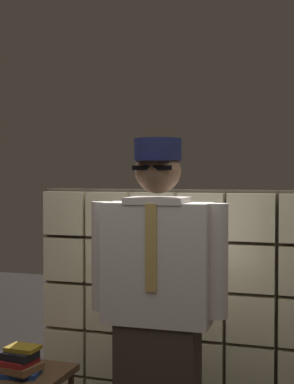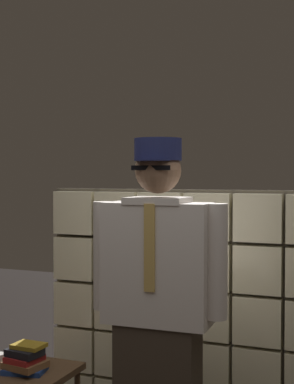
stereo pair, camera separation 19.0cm
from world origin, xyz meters
name	(u,v)px [view 1 (the left image)]	position (x,y,z in m)	size (l,w,h in m)	color
glass_block_wall	(201,315)	(0.00, 1.12, 0.77)	(2.21, 0.10, 1.58)	beige
standing_person	(158,309)	(-0.08, 0.44, 0.96)	(0.73, 0.31, 1.84)	#382D23
side_table	(21,384)	(-0.95, 0.54, 0.43)	(0.52, 0.52, 0.49)	#513823
book_stack	(19,362)	(-0.94, 0.51, 0.57)	(0.27, 0.22, 0.17)	navy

